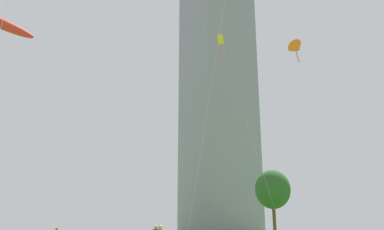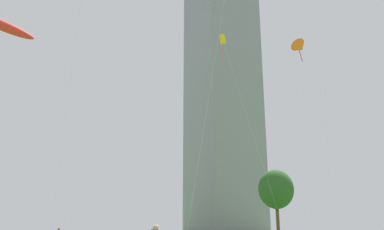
# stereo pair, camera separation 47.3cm
# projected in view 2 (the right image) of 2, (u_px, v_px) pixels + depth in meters

# --- Properties ---
(kite_flying_1) EXTENTS (4.85, 4.49, 24.10)m
(kite_flying_1) POSITION_uv_depth(u_px,v_px,m) (223.00, 41.00, 47.62)
(kite_flying_1) COLOR silver
(kite_flying_1) RESTS_ON ground
(kite_flying_5) EXTENTS (4.62, 2.54, 14.99)m
(kite_flying_5) POSITION_uv_depth(u_px,v_px,m) (0.00, 25.00, 26.13)
(kite_flying_5) COLOR silver
(kite_flying_5) RESTS_ON ground
(kite_flying_6) EXTENTS (7.43, 7.83, 27.68)m
(kite_flying_6) POSITION_uv_depth(u_px,v_px,m) (300.00, 47.00, 56.66)
(kite_flying_6) COLOR silver
(kite_flying_6) RESTS_ON ground
(park_tree_1) EXTENTS (4.66, 4.66, 9.05)m
(park_tree_1) POSITION_uv_depth(u_px,v_px,m) (276.00, 189.00, 52.21)
(park_tree_1) COLOR brown
(park_tree_1) RESTS_ON ground
(distant_highrise_1) EXTENTS (18.79, 21.96, 95.48)m
(distant_highrise_1) POSITION_uv_depth(u_px,v_px,m) (222.00, 87.00, 135.17)
(distant_highrise_1) COLOR gray
(distant_highrise_1) RESTS_ON ground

